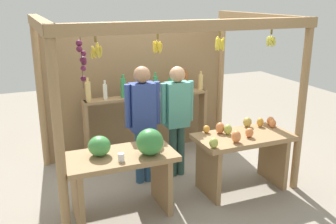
{
  "coord_description": "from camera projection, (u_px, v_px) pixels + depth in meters",
  "views": [
    {
      "loc": [
        -1.85,
        -4.63,
        2.47
      ],
      "look_at": [
        0.0,
        -0.2,
        1.0
      ],
      "focal_mm": 40.96,
      "sensor_mm": 36.0,
      "label": 1
    }
  ],
  "objects": [
    {
      "name": "ground_plane",
      "position": [
        163.0,
        175.0,
        5.49
      ],
      "size": [
        12.0,
        12.0,
        0.0
      ],
      "primitive_type": "plane",
      "color": "gray",
      "rests_on": "ground"
    },
    {
      "name": "market_stall",
      "position": [
        150.0,
        79.0,
        5.5
      ],
      "size": [
        3.1,
        2.12,
        2.23
      ],
      "color": "#99754C",
      "rests_on": "ground"
    },
    {
      "name": "fruit_counter_left",
      "position": [
        124.0,
        163.0,
        4.33
      ],
      "size": [
        1.25,
        0.64,
        1.06
      ],
      "color": "#99754C",
      "rests_on": "ground"
    },
    {
      "name": "fruit_counter_right",
      "position": [
        242.0,
        148.0,
        4.97
      ],
      "size": [
        1.27,
        0.64,
        0.91
      ],
      "color": "#99754C",
      "rests_on": "ground"
    },
    {
      "name": "bottle_shelf_unit",
      "position": [
        147.0,
        106.0,
        5.94
      ],
      "size": [
        1.99,
        0.22,
        1.36
      ],
      "color": "#99754C",
      "rests_on": "ground"
    },
    {
      "name": "vendor_man",
      "position": [
        143.0,
        115.0,
        5.03
      ],
      "size": [
        0.48,
        0.22,
        1.61
      ],
      "rotation": [
        0.0,
        0.0,
        -0.05
      ],
      "color": "navy",
      "rests_on": "ground"
    },
    {
      "name": "vendor_woman",
      "position": [
        177.0,
        112.0,
        5.23
      ],
      "size": [
        0.48,
        0.21,
        1.57
      ],
      "rotation": [
        0.0,
        0.0,
        -0.15
      ],
      "color": "#2D5149",
      "rests_on": "ground"
    }
  ]
}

